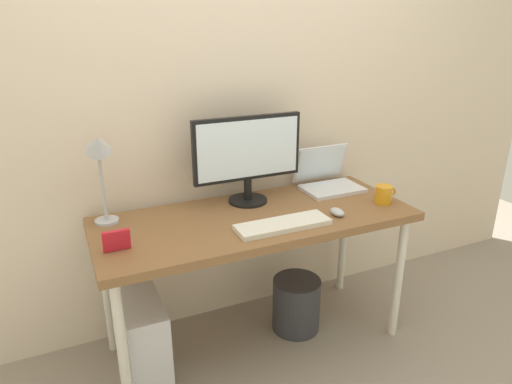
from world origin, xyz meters
The scene contains 12 objects.
ground_plane centered at (0.00, 0.00, 0.00)m, with size 6.00×6.00×0.00m, color gray.
back_wall centered at (0.00, 0.37, 1.30)m, with size 4.40×0.04×2.60m, color beige.
desk centered at (0.00, 0.00, 0.67)m, with size 1.53×0.62×0.73m.
monitor centered at (0.04, 0.18, 0.99)m, with size 0.57×0.20×0.45m.
laptop centered at (0.53, 0.20, 0.79)m, with size 0.32×0.28×0.23m.
desk_lamp centered at (-0.67, 0.18, 1.05)m, with size 0.11×0.16×0.45m.
keyboard centered at (0.06, -0.17, 0.74)m, with size 0.44×0.14×0.02m, color silver.
mouse centered at (0.36, -0.16, 0.75)m, with size 0.06×0.09×0.03m, color #B2B2B7.
coffee_mug centered at (0.66, -0.12, 0.78)m, with size 0.12×0.09×0.09m.
photo_frame centered at (-0.66, -0.10, 0.78)m, with size 0.11×0.02×0.09m, color red.
computer_tower centered at (-0.59, -0.03, 0.21)m, with size 0.18×0.36×0.42m, color silver.
wastebasket centered at (0.25, 0.01, 0.15)m, with size 0.26×0.26×0.30m, color #333338.
Camera 1 is at (-0.83, -1.84, 1.61)m, focal length 32.08 mm.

